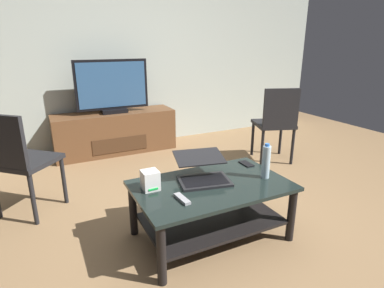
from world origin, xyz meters
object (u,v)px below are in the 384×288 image
(dining_chair, at_px, (276,121))
(tv_remote, at_px, (182,199))
(television, at_px, (112,88))
(cell_phone, at_px, (246,164))
(router_box, at_px, (150,180))
(media_cabinet, at_px, (115,132))
(coffee_table, at_px, (211,201))
(laptop, at_px, (202,171))
(side_chair, at_px, (18,158))
(water_bottle_near, at_px, (266,162))

(dining_chair, distance_m, tv_remote, 2.14)
(television, relative_size, cell_phone, 6.61)
(television, bearing_deg, router_box, -96.79)
(media_cabinet, distance_m, tv_remote, 2.44)
(tv_remote, bearing_deg, dining_chair, 28.97)
(media_cabinet, bearing_deg, tv_remote, -92.97)
(coffee_table, distance_m, router_box, 0.49)
(laptop, xyz_separation_m, tv_remote, (-0.28, -0.24, -0.05))
(coffee_table, height_order, side_chair, side_chair)
(dining_chair, height_order, water_bottle_near, dining_chair)
(coffee_table, bearing_deg, television, 94.26)
(cell_phone, bearing_deg, dining_chair, 40.31)
(media_cabinet, distance_m, router_box, 2.21)
(water_bottle_near, bearing_deg, laptop, 156.81)
(cell_phone, xyz_separation_m, tv_remote, (-0.75, -0.33, 0.01))
(coffee_table, relative_size, media_cabinet, 0.72)
(water_bottle_near, distance_m, tv_remote, 0.73)
(coffee_table, height_order, router_box, router_box)
(media_cabinet, relative_size, television, 1.70)
(television, bearing_deg, cell_phone, -73.13)
(side_chair, relative_size, water_bottle_near, 3.35)
(media_cabinet, height_order, laptop, laptop)
(dining_chair, bearing_deg, television, 143.39)
(side_chair, height_order, tv_remote, side_chair)
(media_cabinet, distance_m, laptop, 2.21)
(laptop, height_order, water_bottle_near, water_bottle_near)
(side_chair, distance_m, water_bottle_near, 2.00)
(laptop, bearing_deg, water_bottle_near, -23.19)
(side_chair, distance_m, tv_remote, 1.49)
(dining_chair, bearing_deg, media_cabinet, 142.91)
(coffee_table, relative_size, television, 1.22)
(media_cabinet, relative_size, dining_chair, 1.69)
(media_cabinet, distance_m, side_chair, 1.72)
(side_chair, relative_size, tv_remote, 5.71)
(media_cabinet, xyz_separation_m, dining_chair, (1.66, -1.26, 0.25))
(media_cabinet, relative_size, laptop, 3.31)
(television, xyz_separation_m, dining_chair, (1.66, -1.24, -0.35))
(dining_chair, bearing_deg, tv_remote, -146.83)
(side_chair, bearing_deg, water_bottle_near, -32.55)
(television, relative_size, side_chair, 1.01)
(dining_chair, height_order, cell_phone, dining_chair)
(router_box, relative_size, cell_phone, 0.99)
(dining_chair, distance_m, router_box, 2.13)
(side_chair, xyz_separation_m, cell_phone, (1.72, -0.79, -0.07))
(tv_remote, bearing_deg, media_cabinet, 82.82)
(water_bottle_near, bearing_deg, coffee_table, 169.49)
(media_cabinet, height_order, tv_remote, media_cabinet)
(dining_chair, distance_m, laptop, 1.78)
(side_chair, bearing_deg, coffee_table, -38.34)
(tv_remote, bearing_deg, television, 82.79)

